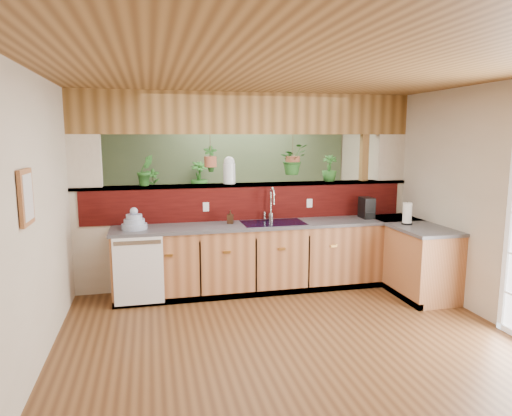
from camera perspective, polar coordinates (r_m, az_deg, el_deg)
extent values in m
cube|color=#56341A|center=(5.29, 2.29, -13.56)|extent=(4.60, 7.00, 0.01)
cube|color=brown|center=(4.92, 2.48, 15.64)|extent=(4.60, 7.00, 0.01)
cube|color=beige|center=(8.34, -4.06, 3.98)|extent=(4.60, 0.02, 2.60)
cube|color=beige|center=(4.87, -24.71, -0.47)|extent=(0.02, 7.00, 2.60)
cube|color=beige|center=(5.98, 24.15, 1.20)|extent=(0.02, 7.00, 2.60)
cube|color=beige|center=(6.35, -0.92, -3.32)|extent=(4.60, 0.15, 1.35)
cube|color=#3B0907|center=(6.18, -0.76, 0.59)|extent=(4.40, 0.02, 0.45)
cube|color=brown|center=(6.23, -0.93, 2.93)|extent=(4.60, 0.21, 0.04)
cube|color=brown|center=(6.20, -0.96, 11.73)|extent=(4.60, 0.15, 0.55)
cube|color=beige|center=(6.12, -20.63, 5.34)|extent=(0.40, 0.15, 0.70)
cube|color=beige|center=(6.96, 16.31, 5.94)|extent=(0.40, 0.15, 0.70)
cube|color=brown|center=(6.80, 13.22, 2.61)|extent=(0.10, 0.10, 2.60)
cube|color=brown|center=(6.23, -0.93, 2.93)|extent=(4.60, 0.21, 0.04)
cube|color=brown|center=(6.20, -0.96, 11.73)|extent=(4.60, 0.15, 0.55)
cube|color=#4E6142|center=(8.32, -4.04, 3.97)|extent=(4.55, 0.02, 2.55)
cube|color=#995C35|center=(6.11, 2.14, -6.19)|extent=(4.10, 0.60, 0.86)
cube|color=#46464B|center=(6.00, 2.17, -2.04)|extent=(4.14, 0.64, 0.04)
cube|color=#995C35|center=(6.41, 18.59, -5.94)|extent=(0.60, 1.48, 0.86)
cube|color=#46464B|center=(6.31, 18.79, -1.98)|extent=(0.64, 1.52, 0.04)
cube|color=#995C35|center=(6.77, 16.64, -5.05)|extent=(0.60, 0.60, 0.86)
cube|color=#46464B|center=(6.68, 16.82, -1.30)|extent=(0.64, 0.64, 0.04)
cube|color=black|center=(5.98, 2.81, -10.46)|extent=(4.10, 0.06, 0.08)
cube|color=black|center=(6.38, 16.31, -9.54)|extent=(0.06, 1.48, 0.08)
cube|color=white|center=(5.60, -14.46, -7.67)|extent=(0.58, 0.02, 0.82)
cube|color=#B7B7B2|center=(5.50, -14.61, -4.22)|extent=(0.54, 0.01, 0.05)
cube|color=black|center=(6.00, 2.17, -1.99)|extent=(0.82, 0.50, 0.03)
cube|color=black|center=(5.97, 0.41, -2.87)|extent=(0.34, 0.40, 0.16)
cube|color=black|center=(6.07, 3.90, -2.70)|extent=(0.34, 0.40, 0.16)
cube|color=#995C35|center=(4.05, -26.81, 1.21)|extent=(0.03, 0.35, 0.45)
cube|color=silver|center=(4.05, -26.61, 1.21)|extent=(0.01, 0.27, 0.37)
cylinder|color=#B7B7B2|center=(6.19, 1.86, -1.06)|extent=(0.07, 0.07, 0.10)
cylinder|color=#B7B7B2|center=(6.16, 1.87, 0.54)|extent=(0.02, 0.02, 0.27)
torus|color=#B7B7B2|center=(6.08, 2.04, 1.71)|extent=(0.20, 0.07, 0.20)
cylinder|color=#B7B7B2|center=(6.00, 2.25, 0.97)|extent=(0.02, 0.02, 0.12)
cylinder|color=#B7B7B2|center=(6.16, 1.07, -0.92)|extent=(0.03, 0.03, 0.10)
cylinder|color=#96A4C1|center=(5.78, -14.95, -2.24)|extent=(0.31, 0.31, 0.07)
cylinder|color=#96A4C1|center=(5.77, -14.98, -1.62)|extent=(0.25, 0.25, 0.06)
cylinder|color=#96A4C1|center=(5.76, -15.00, -1.06)|extent=(0.19, 0.19, 0.06)
sphere|color=#96A4C1|center=(5.75, -15.03, -0.39)|extent=(0.10, 0.10, 0.10)
imported|color=#382214|center=(5.94, -3.23, -1.11)|extent=(0.10, 0.10, 0.18)
cube|color=black|center=(6.51, 13.66, 0.04)|extent=(0.15, 0.25, 0.29)
cube|color=black|center=(6.45, 13.97, -0.92)|extent=(0.13, 0.10, 0.10)
cylinder|color=silver|center=(6.47, 13.87, -0.54)|extent=(0.08, 0.08, 0.08)
cylinder|color=black|center=(6.21, 18.33, -1.84)|extent=(0.14, 0.14, 0.02)
cylinder|color=#B7B7B2|center=(6.19, 18.39, -0.57)|extent=(0.02, 0.02, 0.30)
cylinder|color=white|center=(6.19, 18.39, -0.57)|extent=(0.12, 0.12, 0.26)
cylinder|color=silver|center=(6.17, -3.36, 4.32)|extent=(0.17, 0.17, 0.28)
sphere|color=silver|center=(6.16, -3.38, 5.77)|extent=(0.15, 0.15, 0.15)
imported|color=#235A1F|center=(6.07, -13.66, 4.59)|extent=(0.27, 0.25, 0.40)
imported|color=#235A1F|center=(6.56, 9.17, 4.93)|extent=(0.26, 0.26, 0.37)
cylinder|color=brown|center=(6.11, -5.75, 7.74)|extent=(0.01, 0.01, 0.30)
cylinder|color=#965036|center=(6.12, -5.72, 5.78)|extent=(0.16, 0.16, 0.14)
imported|color=#235A1F|center=(6.11, -5.75, 7.80)|extent=(0.21, 0.16, 0.35)
cylinder|color=brown|center=(6.36, 4.62, 7.71)|extent=(0.01, 0.01, 0.32)
cylinder|color=#965036|center=(6.37, 4.60, 5.71)|extent=(0.20, 0.20, 0.17)
imported|color=#235A1F|center=(6.36, 4.63, 7.97)|extent=(0.47, 0.44, 0.42)
cube|color=black|center=(8.12, -9.66, -1.97)|extent=(1.71, 0.78, 1.10)
imported|color=#235A1F|center=(8.00, -12.74, 3.31)|extent=(0.23, 0.16, 0.43)
imported|color=#235A1F|center=(8.03, -7.12, 3.87)|extent=(0.33, 0.33, 0.53)
imported|color=#235A1F|center=(8.12, 6.01, -2.76)|extent=(0.69, 0.60, 0.76)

